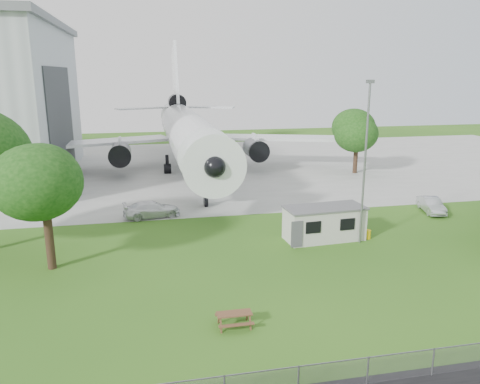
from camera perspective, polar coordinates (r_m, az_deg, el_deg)
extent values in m
plane|color=#467A22|center=(28.93, 4.81, -11.50)|extent=(160.00, 160.00, 0.00)
cube|color=#B7B7B2|center=(64.63, -4.71, 3.04)|extent=(120.00, 46.00, 0.03)
cube|color=#2D3033|center=(58.98, -20.92, 7.70)|extent=(0.16, 16.00, 12.96)
cylinder|color=white|center=(59.67, -6.25, 7.01)|extent=(5.40, 34.00, 5.40)
cone|color=white|center=(41.01, -3.66, 3.77)|extent=(5.40, 5.50, 5.40)
cone|color=white|center=(80.41, -7.74, 9.40)|extent=(4.86, 9.00, 4.86)
cube|color=white|center=(63.13, -17.93, 5.71)|extent=(21.36, 10.77, 0.36)
cube|color=white|center=(65.29, 4.55, 6.61)|extent=(21.36, 10.77, 0.36)
cube|color=white|center=(80.14, -7.88, 13.46)|extent=(0.46, 9.96, 12.17)
cylinder|color=#515459|center=(59.29, -14.37, 4.55)|extent=(2.50, 4.20, 2.50)
cylinder|color=#515459|center=(60.87, 1.87, 5.24)|extent=(2.50, 4.20, 2.50)
cylinder|color=#515459|center=(79.28, -7.74, 10.78)|extent=(2.60, 4.50, 2.60)
cylinder|color=black|center=(45.25, -4.21, -0.30)|extent=(0.36, 0.36, 2.40)
cylinder|color=black|center=(61.07, -8.86, 3.39)|extent=(0.44, 0.44, 2.40)
cylinder|color=black|center=(61.58, -3.64, 3.62)|extent=(0.44, 0.44, 2.40)
cube|color=beige|center=(36.85, 10.22, -3.83)|extent=(6.16, 2.93, 2.50)
cube|color=#59595B|center=(36.47, 10.31, -1.88)|extent=(6.38, 3.14, 0.12)
cylinder|color=gold|center=(37.98, 15.28, -5.00)|extent=(0.50, 0.50, 0.70)
cylinder|color=slate|center=(35.52, 14.96, 3.15)|extent=(0.16, 0.16, 12.00)
cylinder|color=#382619|center=(33.22, -22.16, -5.88)|extent=(0.56, 0.56, 3.43)
sphere|color=#32661F|center=(32.10, -22.86, 1.16)|extent=(6.02, 6.02, 6.02)
cylinder|color=#382619|center=(62.17, 13.88, 3.69)|extent=(0.56, 0.56, 3.17)
sphere|color=#32661F|center=(61.60, 14.10, 7.23)|extent=(6.63, 6.63, 6.63)
imported|color=#AEB1B5|center=(46.81, 22.28, -1.50)|extent=(2.39, 4.42, 1.38)
imported|color=white|center=(42.58, -10.71, -2.11)|extent=(5.26, 2.80, 1.45)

